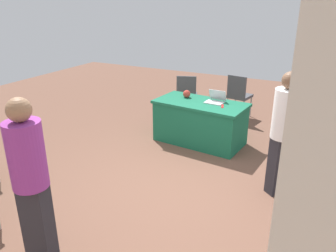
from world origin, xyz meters
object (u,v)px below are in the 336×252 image
at_px(scissors_red, 222,106).
at_px(person_presenter, 284,129).
at_px(chair_back_row, 187,93).
at_px(person_attendee_standing, 30,174).
at_px(table_foreground, 200,122).
at_px(yarn_ball, 187,94).
at_px(laptop_silver, 215,100).
at_px(chair_by_pillar, 239,94).

bearing_deg(scissors_red, person_presenter, 31.69).
height_order(chair_back_row, person_attendee_standing, person_attendee_standing).
relative_size(table_foreground, chair_back_row, 1.78).
xyz_separation_m(table_foreground, yarn_ball, (0.34, -0.15, 0.45)).
bearing_deg(scissors_red, laptop_silver, -147.41).
bearing_deg(person_presenter, chair_back_row, -93.72).
xyz_separation_m(table_foreground, chair_by_pillar, (-0.24, -1.60, 0.17)).
xyz_separation_m(laptop_silver, scissors_red, (-0.19, 0.17, -0.04)).
height_order(person_attendee_standing, scissors_red, person_attendee_standing).
bearing_deg(table_foreground, laptop_silver, -156.19).
xyz_separation_m(chair_by_pillar, person_presenter, (-1.34, 2.70, 0.38)).
bearing_deg(table_foreground, chair_back_row, -55.86).
xyz_separation_m(table_foreground, person_presenter, (-1.59, 1.10, 0.55)).
distance_m(yarn_ball, scissors_red, 0.80).
distance_m(chair_by_pillar, person_presenter, 3.04).
distance_m(table_foreground, chair_by_pillar, 1.63).
distance_m(person_presenter, yarn_ball, 2.31).
height_order(chair_by_pillar, person_attendee_standing, person_attendee_standing).
relative_size(table_foreground, laptop_silver, 5.02).
bearing_deg(chair_back_row, laptop_silver, -66.01).
relative_size(person_presenter, scissors_red, 9.33).
bearing_deg(scissors_red, chair_back_row, -152.06).
distance_m(chair_back_row, yarn_ball, 1.16).
height_order(chair_back_row, laptop_silver, laptop_silver).
bearing_deg(yarn_ball, person_presenter, 146.98).
relative_size(chair_back_row, yarn_ball, 6.83).
xyz_separation_m(chair_back_row, scissors_red, (-1.22, 1.24, 0.23)).
relative_size(person_attendee_standing, scissors_red, 9.50).
relative_size(person_presenter, laptop_silver, 5.02).
distance_m(chair_by_pillar, scissors_red, 1.68).
distance_m(chair_back_row, scissors_red, 1.75).
distance_m(person_presenter, person_attendee_standing, 3.05).
relative_size(chair_back_row, laptop_silver, 2.82).
height_order(chair_by_pillar, laptop_silver, laptop_silver).
distance_m(chair_by_pillar, person_attendee_standing, 5.11).
relative_size(chair_by_pillar, scissors_red, 5.35).
bearing_deg(person_attendee_standing, table_foreground, -105.54).
relative_size(table_foreground, person_presenter, 1.00).
height_order(chair_by_pillar, scissors_red, chair_by_pillar).
bearing_deg(chair_back_row, person_attendee_standing, -104.24).
relative_size(person_attendee_standing, yarn_ball, 12.39).
distance_m(chair_back_row, person_attendee_standing, 4.67).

